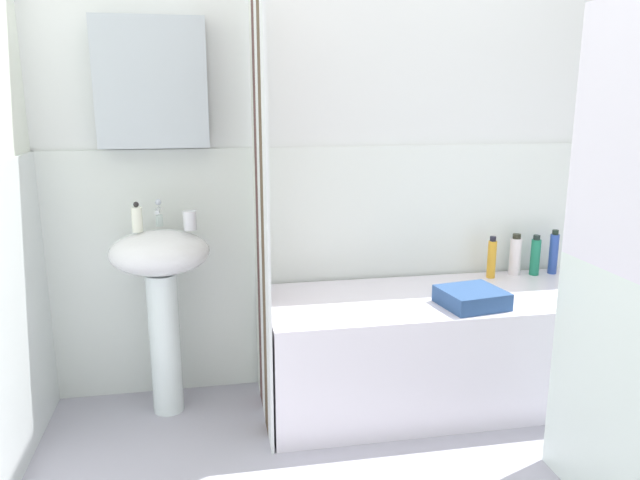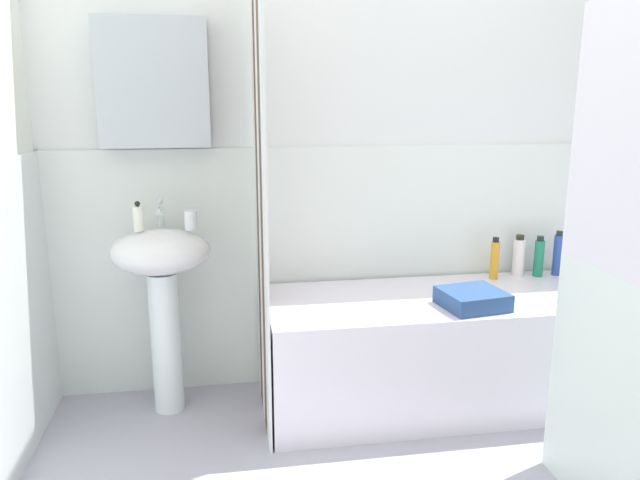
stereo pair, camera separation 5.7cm
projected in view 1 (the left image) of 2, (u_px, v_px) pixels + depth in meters
wall_back_tiled at (355, 158)px, 2.99m from camera, size 3.60×0.18×2.40m
sink at (161, 281)px, 2.72m from camera, size 0.44×0.34×0.86m
faucet at (159, 213)px, 2.73m from camera, size 0.03×0.12×0.12m
soap_dispenser at (137, 219)px, 2.63m from camera, size 0.05×0.05×0.13m
toothbrush_cup at (190, 220)px, 2.67m from camera, size 0.06×0.06×0.08m
bathtub at (438, 348)px, 2.90m from camera, size 1.63×0.64×0.53m
shower_curtain at (261, 202)px, 2.58m from camera, size 0.01×0.64×2.00m
shampoo_bottle at (554, 253)px, 3.17m from camera, size 0.05×0.05×0.23m
lotion_bottle at (535, 256)px, 3.15m from camera, size 0.05×0.05×0.21m
body_wash_bottle at (515, 255)px, 3.15m from camera, size 0.06×0.06×0.22m
conditioner_bottle at (492, 258)px, 3.10m from camera, size 0.04×0.04×0.22m
towel_folded at (472, 298)px, 2.69m from camera, size 0.30×0.28×0.08m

